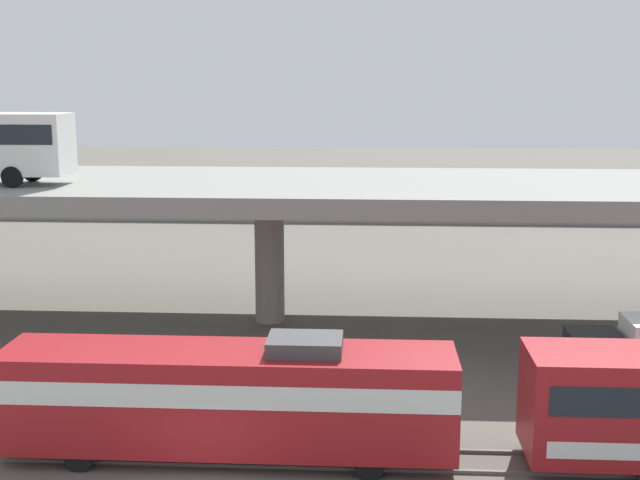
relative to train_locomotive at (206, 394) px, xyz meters
The scene contains 10 objects.
rail_strip_near 2.27m from the train_locomotive, 75.00° to the right, with size 110.00×0.12×0.12m, color #59544C.
rail_strip_far 2.27m from the train_locomotive, 75.00° to the left, with size 110.00×0.12×0.12m, color #59544C.
train_locomotive is the anchor object (origin of this frame).
highway_overpass 16.62m from the train_locomotive, 89.27° to the left, with size 96.00×12.90×7.29m.
pier_parking_lot 51.02m from the train_locomotive, 89.77° to the left, with size 78.25×10.05×1.34m, color gray.
parked_car_0 52.33m from the train_locomotive, 91.10° to the left, with size 4.53×1.92×1.50m.
parked_car_1 55.76m from the train_locomotive, 66.61° to the left, with size 4.55×2.00×1.50m.
parked_car_2 54.80m from the train_locomotive, 75.98° to the left, with size 4.21×1.83×1.50m.
parked_car_3 50.73m from the train_locomotive, 104.14° to the left, with size 4.48×1.89×1.50m.
harbor_water 74.03m from the train_locomotive, 89.84° to the left, with size 140.00×36.00×0.01m, color #2D5170.
Camera 1 is at (5.11, -22.11, 12.39)m, focal length 47.77 mm.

